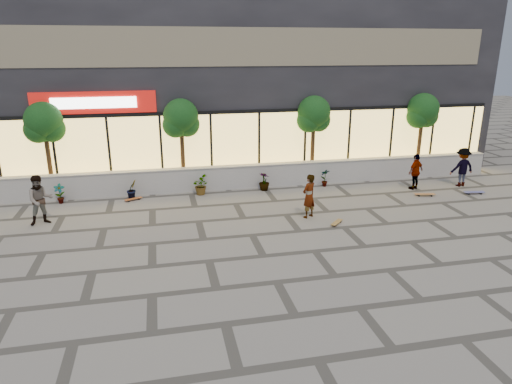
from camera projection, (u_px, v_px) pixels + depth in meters
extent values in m
plane|color=gray|center=(315.00, 251.00, 14.01)|extent=(80.00, 80.00, 0.00)
cube|color=beige|center=(264.00, 176.00, 20.38)|extent=(22.00, 0.35, 1.00)
cube|color=#B2AFA8|center=(264.00, 164.00, 20.23)|extent=(22.00, 0.42, 0.04)
cube|color=black|center=(241.00, 81.00, 24.37)|extent=(24.00, 9.00, 8.50)
cube|color=#FFD366|center=(259.00, 145.00, 20.93)|extent=(23.04, 0.05, 3.00)
cube|color=black|center=(259.00, 111.00, 20.43)|extent=(23.04, 0.08, 0.15)
cube|color=#AF120C|center=(94.00, 103.00, 18.84)|extent=(5.00, 0.10, 0.90)
cube|color=white|center=(94.00, 103.00, 18.78)|extent=(3.40, 0.06, 0.45)
cube|color=brown|center=(259.00, 47.00, 19.63)|extent=(21.60, 0.05, 1.60)
imported|color=#123916|center=(60.00, 194.00, 18.19)|extent=(0.43, 0.29, 0.81)
imported|color=#123916|center=(132.00, 189.00, 18.75)|extent=(0.57, 0.57, 0.81)
imported|color=#123916|center=(200.00, 185.00, 19.32)|extent=(0.68, 0.77, 0.81)
imported|color=#123916|center=(264.00, 181.00, 19.88)|extent=(0.64, 0.64, 0.81)
imported|color=#123916|center=(325.00, 178.00, 20.44)|extent=(0.46, 0.35, 0.81)
cylinder|color=#402816|center=(49.00, 158.00, 18.89)|extent=(0.18, 0.18, 3.24)
sphere|color=#123916|center=(43.00, 120.00, 18.42)|extent=(1.50, 1.50, 1.50)
sphere|color=#123916|center=(38.00, 130.00, 18.43)|extent=(1.10, 1.10, 1.10)
sphere|color=#123916|center=(51.00, 129.00, 18.63)|extent=(1.10, 1.10, 1.10)
cylinder|color=#402816|center=(183.00, 152.00, 19.99)|extent=(0.18, 0.18, 3.24)
sphere|color=#123916|center=(181.00, 116.00, 19.52)|extent=(1.50, 1.50, 1.50)
sphere|color=#123916|center=(175.00, 125.00, 19.54)|extent=(1.10, 1.10, 1.10)
sphere|color=#123916|center=(187.00, 124.00, 19.73)|extent=(1.10, 1.10, 1.10)
cylinder|color=#402816|center=(313.00, 146.00, 21.20)|extent=(0.18, 0.18, 3.24)
sphere|color=#123916|center=(314.00, 112.00, 20.73)|extent=(1.50, 1.50, 1.50)
sphere|color=#123916|center=(309.00, 120.00, 20.74)|extent=(1.10, 1.10, 1.10)
sphere|color=#123916|center=(318.00, 120.00, 20.93)|extent=(1.10, 1.10, 1.10)
cylinder|color=#402816|center=(420.00, 141.00, 22.30)|extent=(0.18, 0.18, 3.24)
sphere|color=#123916|center=(423.00, 109.00, 21.83)|extent=(1.50, 1.50, 1.50)
sphere|color=#123916|center=(418.00, 117.00, 21.85)|extent=(1.10, 1.10, 1.10)
sphere|color=#123916|center=(426.00, 116.00, 22.04)|extent=(1.10, 1.10, 1.10)
imported|color=silver|center=(309.00, 196.00, 16.58)|extent=(0.71, 0.65, 1.64)
imported|color=tan|center=(40.00, 200.00, 15.93)|extent=(1.04, 0.91, 1.78)
imported|color=white|center=(416.00, 172.00, 19.93)|extent=(1.00, 0.74, 1.58)
imported|color=#9C301C|center=(462.00, 167.00, 20.37)|extent=(1.16, 0.71, 1.74)
cube|color=olive|center=(337.00, 222.00, 16.13)|extent=(0.63, 0.64, 0.02)
cylinder|color=black|center=(337.00, 221.00, 16.36)|extent=(0.06, 0.06, 0.05)
cylinder|color=black|center=(341.00, 222.00, 16.29)|extent=(0.06, 0.06, 0.05)
cylinder|color=black|center=(332.00, 225.00, 16.00)|extent=(0.06, 0.06, 0.05)
cylinder|color=black|center=(336.00, 226.00, 15.94)|extent=(0.06, 0.06, 0.05)
cube|color=#B05621|center=(133.00, 199.00, 18.63)|extent=(0.73, 0.49, 0.02)
cylinder|color=black|center=(138.00, 198.00, 18.82)|extent=(0.06, 0.05, 0.05)
cylinder|color=black|center=(139.00, 199.00, 18.73)|extent=(0.06, 0.05, 0.05)
cylinder|color=black|center=(128.00, 201.00, 18.56)|extent=(0.06, 0.05, 0.05)
cylinder|color=black|center=(129.00, 201.00, 18.47)|extent=(0.06, 0.05, 0.05)
cube|color=#996032|center=(425.00, 194.00, 19.18)|extent=(0.88, 0.40, 0.02)
cylinder|color=black|center=(430.00, 195.00, 19.27)|extent=(0.07, 0.05, 0.06)
cylinder|color=black|center=(432.00, 196.00, 19.13)|extent=(0.07, 0.05, 0.06)
cylinder|color=black|center=(418.00, 195.00, 19.27)|extent=(0.07, 0.05, 0.06)
cylinder|color=black|center=(419.00, 196.00, 19.13)|extent=(0.07, 0.05, 0.06)
cube|color=#4F5191|center=(474.00, 192.00, 19.45)|extent=(0.88, 0.33, 0.02)
cylinder|color=black|center=(479.00, 193.00, 19.56)|extent=(0.07, 0.04, 0.06)
cylinder|color=black|center=(481.00, 194.00, 19.41)|extent=(0.07, 0.04, 0.06)
cylinder|color=black|center=(467.00, 193.00, 19.52)|extent=(0.07, 0.04, 0.06)
cylinder|color=black|center=(469.00, 194.00, 19.37)|extent=(0.07, 0.04, 0.06)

